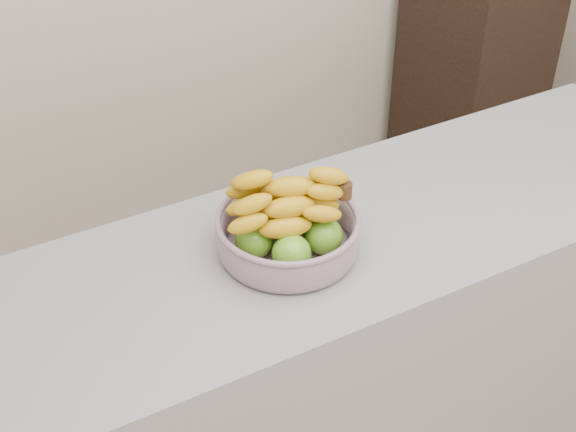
{
  "coord_description": "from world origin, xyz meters",
  "views": [
    {
      "loc": [
        -0.89,
        -0.58,
        2.09
      ],
      "look_at": [
        -0.19,
        0.69,
        1.0
      ],
      "focal_mm": 50.0,
      "sensor_mm": 36.0,
      "label": 1
    }
  ],
  "objects": [
    {
      "name": "fruit_bowl",
      "position": [
        -0.2,
        0.69,
        0.96
      ],
      "size": [
        0.33,
        0.33,
        0.2
      ],
      "rotation": [
        0.0,
        0.0,
        -0.41
      ],
      "color": "#9BA5BB",
      "rests_on": "counter"
    },
    {
      "name": "counter",
      "position": [
        0.0,
        0.69,
        0.45
      ],
      "size": [
        2.0,
        0.6,
        0.9
      ],
      "primitive_type": "cube",
      "color": "#9B9BA3",
      "rests_on": "ground"
    },
    {
      "name": "cabinet",
      "position": [
        1.31,
        1.78,
        0.5
      ],
      "size": [
        0.62,
        0.54,
        0.99
      ],
      "primitive_type": "cube",
      "rotation": [
        0.0,
        0.0,
        0.19
      ],
      "color": "black",
      "rests_on": "ground"
    }
  ]
}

